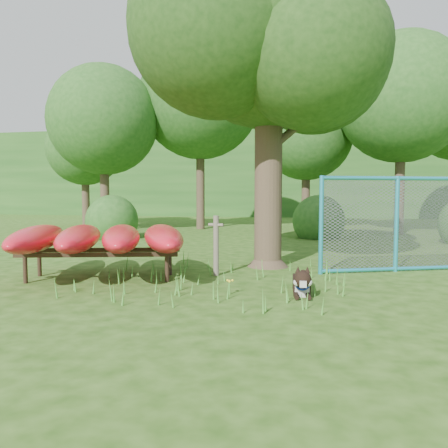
% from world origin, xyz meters
% --- Properties ---
extents(ground, '(80.00, 80.00, 0.00)m').
position_xyz_m(ground, '(0.00, 0.00, 0.00)').
color(ground, '#20450D').
rests_on(ground, ground).
extents(oak_tree, '(5.18, 5.19, 7.23)m').
position_xyz_m(oak_tree, '(0.79, 2.73, 4.82)').
color(oak_tree, '#3C2E20').
rests_on(oak_tree, ground).
extents(wooden_post, '(0.31, 0.14, 1.13)m').
position_xyz_m(wooden_post, '(-0.01, 1.49, 0.60)').
color(wooden_post, brown).
rests_on(wooden_post, ground).
extents(kayak_rack, '(3.80, 3.40, 0.97)m').
position_xyz_m(kayak_rack, '(-1.99, 0.77, 0.74)').
color(kayak_rack, black).
rests_on(kayak_rack, ground).
extents(husky_dog, '(0.32, 1.11, 0.49)m').
position_xyz_m(husky_dog, '(1.61, 0.23, 0.17)').
color(husky_dog, black).
rests_on(husky_dog, ground).
extents(fence_section, '(3.04, 1.25, 3.15)m').
position_xyz_m(fence_section, '(3.39, 2.61, 0.95)').
color(fence_section, '#29A2BF').
rests_on(fence_section, ground).
extents(wildflower_clump, '(0.11, 0.12, 0.24)m').
position_xyz_m(wildflower_clump, '(0.52, 0.01, 0.19)').
color(wildflower_clump, '#4C9932').
rests_on(wildflower_clump, ground).
extents(bg_tree_a, '(4.40, 4.40, 6.70)m').
position_xyz_m(bg_tree_a, '(-6.50, 10.00, 4.48)').
color(bg_tree_a, '#3C2E20').
rests_on(bg_tree_a, ground).
extents(bg_tree_b, '(5.20, 5.20, 8.22)m').
position_xyz_m(bg_tree_b, '(-3.00, 12.00, 5.61)').
color(bg_tree_b, '#3C2E20').
rests_on(bg_tree_b, ground).
extents(bg_tree_c, '(4.00, 4.00, 6.12)m').
position_xyz_m(bg_tree_c, '(1.50, 13.00, 4.11)').
color(bg_tree_c, '#3C2E20').
rests_on(bg_tree_c, ground).
extents(bg_tree_d, '(4.80, 4.80, 7.50)m').
position_xyz_m(bg_tree_d, '(5.00, 11.00, 5.08)').
color(bg_tree_d, '#3C2E20').
rests_on(bg_tree_d, ground).
extents(bg_tree_f, '(3.60, 3.60, 5.55)m').
position_xyz_m(bg_tree_f, '(-9.00, 13.00, 3.73)').
color(bg_tree_f, '#3C2E20').
rests_on(bg_tree_f, ground).
extents(shrub_left, '(1.80, 1.80, 1.80)m').
position_xyz_m(shrub_left, '(-5.00, 7.50, 0.00)').
color(shrub_left, '#20501A').
rests_on(shrub_left, ground).
extents(shrub_mid, '(1.80, 1.80, 1.80)m').
position_xyz_m(shrub_mid, '(2.00, 9.00, 0.00)').
color(shrub_mid, '#20501A').
rests_on(shrub_mid, ground).
extents(wooded_hillside, '(80.00, 12.00, 6.00)m').
position_xyz_m(wooded_hillside, '(0.00, 28.00, 3.00)').
color(wooded_hillside, '#20501A').
rests_on(wooded_hillside, ground).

